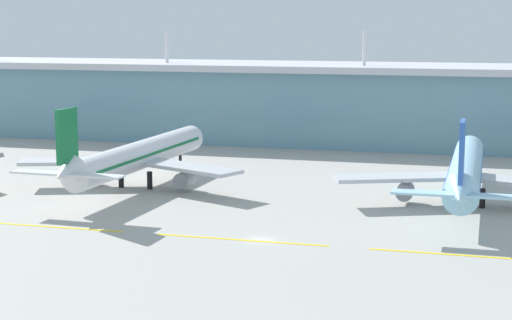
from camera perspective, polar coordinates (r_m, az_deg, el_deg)
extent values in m
plane|color=#A8A59E|center=(137.21, 0.38, -5.22)|extent=(600.00, 600.00, 0.00)
cube|color=#6693A8|center=(242.25, 7.19, 3.39)|extent=(280.00, 28.00, 20.20)
cube|color=silver|center=(241.42, 7.24, 5.98)|extent=(288.00, 34.00, 1.80)
cylinder|color=silver|center=(250.08, -5.83, 7.35)|extent=(0.90, 0.90, 9.00)
cylinder|color=silver|center=(235.65, 7.07, 7.23)|extent=(0.90, 0.90, 9.00)
cylinder|color=silver|center=(181.84, -7.49, 0.35)|extent=(8.09, 55.32, 5.80)
cone|color=silver|center=(208.66, -4.03, 1.52)|extent=(5.67, 4.23, 5.51)
cone|color=silver|center=(154.95, -12.33, -0.86)|extent=(5.20, 6.83, 5.72)
cube|color=#146B38|center=(154.85, -12.22, 1.55)|extent=(0.97, 6.42, 9.50)
cube|color=silver|center=(158.21, -13.96, -0.79)|extent=(10.12, 3.61, 0.36)
cube|color=silver|center=(152.76, -10.44, -1.02)|extent=(10.12, 3.61, 0.36)
cube|color=#B7BABF|center=(183.62, -11.46, -0.09)|extent=(24.89, 14.46, 0.70)
cylinder|color=gray|center=(184.75, -10.89, -0.89)|extent=(3.38, 4.63, 3.20)
cube|color=#B7BABF|center=(173.24, -4.52, -0.48)|extent=(24.67, 16.10, 0.70)
cylinder|color=gray|center=(175.49, -4.69, -1.28)|extent=(3.38, 4.63, 3.20)
cylinder|color=black|center=(201.21, -4.95, -0.12)|extent=(0.70, 0.70, 3.60)
cylinder|color=black|center=(181.34, -8.78, -1.21)|extent=(1.10, 1.10, 3.60)
cylinder|color=black|center=(178.60, -6.94, -1.33)|extent=(1.10, 1.10, 3.60)
cube|color=#146B38|center=(181.78, -7.49, 0.47)|extent=(7.90, 49.82, 0.60)
cylinder|color=#9ED1EA|center=(167.11, 13.52, -0.60)|extent=(6.17, 54.67, 5.80)
cone|color=#9ED1EA|center=(196.08, 13.77, 0.80)|extent=(5.54, 4.04, 5.51)
cone|color=#9ED1EA|center=(137.08, 13.16, -2.18)|extent=(4.97, 6.66, 5.72)
cube|color=#2D5BB7|center=(136.98, 13.27, 0.55)|extent=(0.74, 6.40, 9.50)
cube|color=#9ED1EA|center=(137.87, 10.88, -2.12)|extent=(10.02, 3.27, 0.36)
cube|color=#9ED1EA|center=(137.56, 15.45, -2.32)|extent=(10.02, 3.27, 0.36)
cube|color=#B7BABF|center=(163.70, 9.26, -1.13)|extent=(24.78, 15.43, 0.70)
cylinder|color=gray|center=(165.52, 9.70, -2.02)|extent=(3.23, 4.52, 3.20)
cylinder|color=black|center=(188.09, 13.65, -1.00)|extent=(0.70, 0.70, 3.60)
cylinder|color=black|center=(165.11, 12.32, -2.34)|extent=(1.10, 1.10, 3.60)
cylinder|color=black|center=(164.96, 14.54, -2.43)|extent=(1.10, 1.10, 3.60)
cube|color=#2D5BB7|center=(167.05, 13.52, -0.47)|extent=(6.17, 49.20, 0.60)
cube|color=yellow|center=(149.92, -13.56, -4.24)|extent=(28.00, 0.70, 0.04)
cube|color=yellow|center=(136.98, -0.96, -5.24)|extent=(28.00, 0.70, 0.04)
cube|color=yellow|center=(131.78, 13.45, -6.07)|extent=(28.00, 0.70, 0.04)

